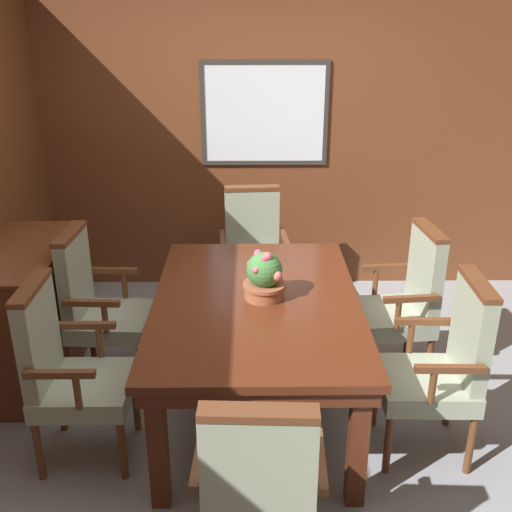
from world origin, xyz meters
TOP-DOWN VIEW (x-y plane):
  - ground_plane at (0.00, 0.00)m, footprint 14.00×14.00m
  - wall_back at (0.00, 1.94)m, footprint 7.20×0.08m
  - dining_table at (-0.02, 0.07)m, footprint 1.16×1.70m
  - chair_left_near at (-1.01, -0.31)m, footprint 0.49×0.51m
  - chair_right_far at (0.93, 0.47)m, footprint 0.53×0.54m
  - chair_head_far at (-0.03, 1.29)m, footprint 0.53×0.52m
  - chair_head_near at (-0.02, -1.18)m, footprint 0.52×0.51m
  - chair_left_far at (-1.03, 0.43)m, footprint 0.52×0.53m
  - chair_right_near at (0.96, -0.29)m, footprint 0.50×0.51m
  - potted_plant at (0.03, 0.09)m, footprint 0.24×0.24m
  - sideboard_cabinet at (-1.48, 0.47)m, footprint 0.53×1.06m

SIDE VIEW (x-z plane):
  - ground_plane at x=0.00m, z-range 0.00..0.00m
  - sideboard_cabinet at x=-1.48m, z-range 0.00..0.90m
  - chair_left_near at x=-1.01m, z-range 0.03..1.06m
  - chair_right_far at x=0.93m, z-range 0.03..1.06m
  - chair_head_far at x=-0.03m, z-range 0.03..1.06m
  - chair_head_near at x=-0.02m, z-range 0.03..1.06m
  - chair_left_far at x=-1.03m, z-range 0.03..1.06m
  - chair_right_near at x=0.96m, z-range 0.03..1.06m
  - dining_table at x=-0.02m, z-range 0.28..1.04m
  - potted_plant at x=0.03m, z-range 0.74..1.03m
  - wall_back at x=0.00m, z-range 0.00..2.45m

